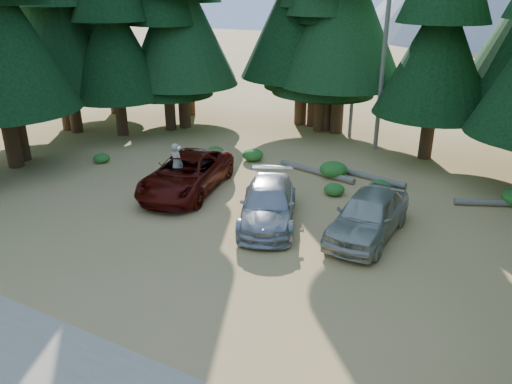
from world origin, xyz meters
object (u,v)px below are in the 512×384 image
at_px(log_mid, 371,177).
at_px(silver_minivan_center, 268,204).
at_px(log_left, 316,171).
at_px(log_right, 510,203).
at_px(silver_minivan_right, 368,215).
at_px(frisbee_player, 176,164).
at_px(red_pickup, 186,174).

bearing_deg(log_mid, silver_minivan_center, -97.77).
bearing_deg(log_left, log_right, 14.32).
bearing_deg(silver_minivan_center, silver_minivan_right, -12.77).
bearing_deg(silver_minivan_right, silver_minivan_center, -167.85).
distance_m(frisbee_player, log_mid, 9.01).
xyz_separation_m(red_pickup, log_left, (4.21, 4.71, -0.66)).
height_order(silver_minivan_right, frisbee_player, frisbee_player).
height_order(silver_minivan_right, log_mid, silver_minivan_right).
height_order(log_left, log_right, log_left).
height_order(silver_minivan_right, log_left, silver_minivan_right).
distance_m(red_pickup, log_right, 13.62).
bearing_deg(log_left, frisbee_player, -121.50).
xyz_separation_m(frisbee_player, log_mid, (7.17, 5.35, -1.10)).
xyz_separation_m(silver_minivan_center, log_mid, (2.21, 6.23, -0.59)).
xyz_separation_m(silver_minivan_center, log_right, (8.09, 6.03, -0.59)).
relative_size(frisbee_player, log_left, 0.46).
bearing_deg(silver_minivan_center, log_mid, 47.36).
bearing_deg(log_right, silver_minivan_center, -167.15).
bearing_deg(log_mid, red_pickup, -130.58).
xyz_separation_m(silver_minivan_center, log_left, (-0.34, 5.72, -0.58)).
bearing_deg(silver_minivan_right, frisbee_player, -179.57).
bearing_deg(log_right, red_pickup, 177.81).
relative_size(silver_minivan_right, frisbee_player, 2.60).
distance_m(red_pickup, silver_minivan_right, 8.25).
bearing_deg(red_pickup, log_right, 9.83).
xyz_separation_m(red_pickup, frisbee_player, (-0.41, -0.13, 0.44)).
xyz_separation_m(silver_minivan_center, silver_minivan_right, (3.69, 0.68, 0.10)).
height_order(frisbee_player, log_right, frisbee_player).
xyz_separation_m(red_pickup, silver_minivan_center, (4.56, -1.01, -0.07)).
distance_m(silver_minivan_right, log_right, 6.96).
relative_size(silver_minivan_center, log_mid, 1.48).
bearing_deg(log_mid, frisbee_player, -131.54).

